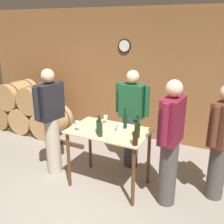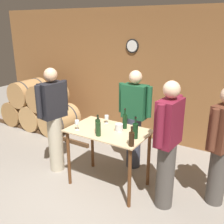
{
  "view_description": "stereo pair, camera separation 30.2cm",
  "coord_description": "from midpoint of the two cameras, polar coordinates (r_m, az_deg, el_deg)",
  "views": [
    {
      "loc": [
        1.8,
        -2.38,
        2.39
      ],
      "look_at": [
        0.17,
        0.83,
        1.16
      ],
      "focal_mm": 42.0,
      "sensor_mm": 36.0,
      "label": 1
    },
    {
      "loc": [
        2.06,
        -2.23,
        2.39
      ],
      "look_at": [
        0.17,
        0.83,
        1.16
      ],
      "focal_mm": 42.0,
      "sensor_mm": 36.0,
      "label": 2
    }
  ],
  "objects": [
    {
      "name": "wine_glass_near_left",
      "position": [
        3.79,
        -9.85,
        -2.57
      ],
      "size": [
        0.06,
        0.06,
        0.15
      ],
      "color": "silver",
      "rests_on": "tasting_table"
    },
    {
      "name": "wine_bottle_center",
      "position": [
        3.85,
        0.56,
        -1.9
      ],
      "size": [
        0.07,
        0.07,
        0.31
      ],
      "color": "black",
      "rests_on": "tasting_table"
    },
    {
      "name": "wine_bottle_right",
      "position": [
        3.54,
        3.09,
        -3.9
      ],
      "size": [
        0.08,
        0.08,
        0.31
      ],
      "color": "black",
      "rests_on": "tasting_table"
    },
    {
      "name": "barrel_rack",
      "position": [
        6.38,
        -18.81,
        0.53
      ],
      "size": [
        3.31,
        0.78,
        1.13
      ],
      "color": "#4C331E",
      "rests_on": "ground_plane"
    },
    {
      "name": "back_wall",
      "position": [
        5.45,
        5.76,
        7.75
      ],
      "size": [
        8.4,
        0.08,
        2.7
      ],
      "color": "brown",
      "rests_on": "ground_plane"
    },
    {
      "name": "ground_plane",
      "position": [
        3.84,
        -10.79,
        -20.03
      ],
      "size": [
        14.0,
        14.0,
        0.0
      ],
      "primitive_type": "plane",
      "color": "gray"
    },
    {
      "name": "tasting_table",
      "position": [
        3.88,
        -2.91,
        -6.29
      ],
      "size": [
        1.16,
        0.73,
        0.91
      ],
      "color": "#D1B284",
      "rests_on": "ground_plane"
    },
    {
      "name": "person_visitor_with_scarf",
      "position": [
        3.46,
        10.11,
        -6.47
      ],
      "size": [
        0.25,
        0.59,
        1.75
      ],
      "color": "#4C4742",
      "rests_on": "ground_plane"
    },
    {
      "name": "wine_bottle_left",
      "position": [
        3.58,
        -5.04,
        -3.76
      ],
      "size": [
        0.07,
        0.07,
        0.27
      ],
      "color": "#193819",
      "rests_on": "tasting_table"
    },
    {
      "name": "wine_bottle_far_right",
      "position": [
        3.32,
        2.49,
        -5.68
      ],
      "size": [
        0.07,
        0.07,
        0.26
      ],
      "color": "black",
      "rests_on": "tasting_table"
    },
    {
      "name": "ice_bucket",
      "position": [
        3.77,
        -0.62,
        -3.36
      ],
      "size": [
        0.11,
        0.11,
        0.11
      ],
      "color": "silver",
      "rests_on": "tasting_table"
    },
    {
      "name": "person_visitor_bearded",
      "position": [
        4.37,
        2.36,
        -1.22
      ],
      "size": [
        0.59,
        0.24,
        1.69
      ],
      "color": "#333847",
      "rests_on": "ground_plane"
    },
    {
      "name": "person_host",
      "position": [
        4.3,
        -15.09,
        -1.77
      ],
      "size": [
        0.29,
        0.58,
        1.74
      ],
      "color": "#B7AD93",
      "rests_on": "ground_plane"
    },
    {
      "name": "person_visitor_near_door",
      "position": [
        3.78,
        20.52,
        -6.05
      ],
      "size": [
        0.34,
        0.56,
        1.65
      ],
      "color": "#4C4742",
      "rests_on": "ground_plane"
    },
    {
      "name": "wine_glass_near_center",
      "position": [
        4.04,
        -3.56,
        -1.27
      ],
      "size": [
        0.06,
        0.06,
        0.13
      ],
      "color": "silver",
      "rests_on": "tasting_table"
    },
    {
      "name": "wine_bottle_far_left",
      "position": [
        3.68,
        -5.22,
        -3.16
      ],
      "size": [
        0.07,
        0.07,
        0.27
      ],
      "color": "black",
      "rests_on": "tasting_table"
    }
  ]
}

